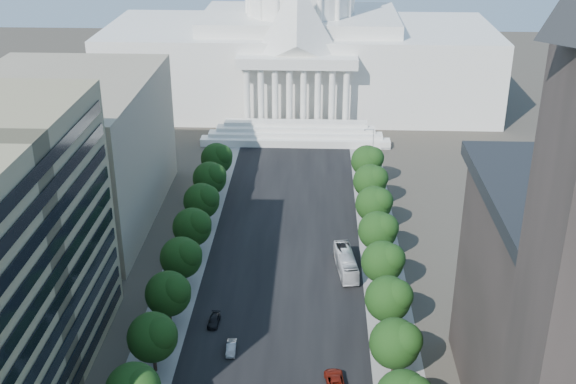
# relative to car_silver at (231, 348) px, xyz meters

# --- Properties ---
(road_asphalt) EXTENTS (30.00, 260.00, 0.01)m
(road_asphalt) POSITION_rel_car_silver_xyz_m (6.95, 36.85, -0.71)
(road_asphalt) COLOR black
(road_asphalt) RESTS_ON ground
(sidewalk_left) EXTENTS (8.00, 260.00, 0.02)m
(sidewalk_left) POSITION_rel_car_silver_xyz_m (-12.05, 36.85, -0.71)
(sidewalk_left) COLOR gray
(sidewalk_left) RESTS_ON ground
(sidewalk_right) EXTENTS (8.00, 260.00, 0.02)m
(sidewalk_right) POSITION_rel_car_silver_xyz_m (25.95, 36.85, -0.71)
(sidewalk_right) COLOR gray
(sidewalk_right) RESTS_ON ground
(capitol) EXTENTS (120.00, 56.00, 73.00)m
(capitol) POSITION_rel_car_silver_xyz_m (6.95, 131.74, 19.30)
(capitol) COLOR white
(capitol) RESTS_ON ground
(office_block_left_far) EXTENTS (38.00, 52.00, 30.00)m
(office_block_left_far) POSITION_rel_car_silver_xyz_m (-41.05, 46.85, 14.29)
(office_block_left_far) COLOR gray
(office_block_left_far) RESTS_ON ground
(tree_l_d) EXTENTS (7.79, 7.60, 9.97)m
(tree_l_d) POSITION_rel_car_silver_xyz_m (-10.71, -5.35, 5.75)
(tree_l_d) COLOR #33261C
(tree_l_d) RESTS_ON ground
(tree_l_e) EXTENTS (7.79, 7.60, 9.97)m
(tree_l_e) POSITION_rel_car_silver_xyz_m (-10.71, 6.65, 5.75)
(tree_l_e) COLOR #33261C
(tree_l_e) RESTS_ON ground
(tree_l_f) EXTENTS (7.79, 7.60, 9.97)m
(tree_l_f) POSITION_rel_car_silver_xyz_m (-10.71, 18.65, 5.75)
(tree_l_f) COLOR #33261C
(tree_l_f) RESTS_ON ground
(tree_l_g) EXTENTS (7.79, 7.60, 9.97)m
(tree_l_g) POSITION_rel_car_silver_xyz_m (-10.71, 30.65, 5.75)
(tree_l_g) COLOR #33261C
(tree_l_g) RESTS_ON ground
(tree_l_h) EXTENTS (7.79, 7.60, 9.97)m
(tree_l_h) POSITION_rel_car_silver_xyz_m (-10.71, 42.65, 5.75)
(tree_l_h) COLOR #33261C
(tree_l_h) RESTS_ON ground
(tree_l_i) EXTENTS (7.79, 7.60, 9.97)m
(tree_l_i) POSITION_rel_car_silver_xyz_m (-10.71, 54.65, 5.75)
(tree_l_i) COLOR #33261C
(tree_l_i) RESTS_ON ground
(tree_l_j) EXTENTS (7.79, 7.60, 9.97)m
(tree_l_j) POSITION_rel_car_silver_xyz_m (-10.71, 66.65, 5.75)
(tree_l_j) COLOR #33261C
(tree_l_j) RESTS_ON ground
(tree_r_d) EXTENTS (7.79, 7.60, 9.97)m
(tree_r_d) POSITION_rel_car_silver_xyz_m (25.29, -5.35, 5.75)
(tree_r_d) COLOR #33261C
(tree_r_d) RESTS_ON ground
(tree_r_e) EXTENTS (7.79, 7.60, 9.97)m
(tree_r_e) POSITION_rel_car_silver_xyz_m (25.29, 6.65, 5.75)
(tree_r_e) COLOR #33261C
(tree_r_e) RESTS_ON ground
(tree_r_f) EXTENTS (7.79, 7.60, 9.97)m
(tree_r_f) POSITION_rel_car_silver_xyz_m (25.29, 18.65, 5.75)
(tree_r_f) COLOR #33261C
(tree_r_f) RESTS_ON ground
(tree_r_g) EXTENTS (7.79, 7.60, 9.97)m
(tree_r_g) POSITION_rel_car_silver_xyz_m (25.29, 30.65, 5.75)
(tree_r_g) COLOR #33261C
(tree_r_g) RESTS_ON ground
(tree_r_h) EXTENTS (7.79, 7.60, 9.97)m
(tree_r_h) POSITION_rel_car_silver_xyz_m (25.29, 42.65, 5.75)
(tree_r_h) COLOR #33261C
(tree_r_h) RESTS_ON ground
(tree_r_i) EXTENTS (7.79, 7.60, 9.97)m
(tree_r_i) POSITION_rel_car_silver_xyz_m (25.29, 54.65, 5.75)
(tree_r_i) COLOR #33261C
(tree_r_i) RESTS_ON ground
(tree_r_j) EXTENTS (7.79, 7.60, 9.97)m
(tree_r_j) POSITION_rel_car_silver_xyz_m (25.29, 66.65, 5.75)
(tree_r_j) COLOR #33261C
(tree_r_j) RESTS_ON ground
(streetlight_c) EXTENTS (2.61, 0.44, 9.00)m
(streetlight_c) POSITION_rel_car_silver_xyz_m (26.86, 6.85, 5.11)
(streetlight_c) COLOR gray
(streetlight_c) RESTS_ON ground
(streetlight_d) EXTENTS (2.61, 0.44, 9.00)m
(streetlight_d) POSITION_rel_car_silver_xyz_m (26.86, 31.85, 5.11)
(streetlight_d) COLOR gray
(streetlight_d) RESTS_ON ground
(streetlight_e) EXTENTS (2.61, 0.44, 9.00)m
(streetlight_e) POSITION_rel_car_silver_xyz_m (26.86, 56.85, 5.11)
(streetlight_e) COLOR gray
(streetlight_e) RESTS_ON ground
(streetlight_f) EXTENTS (2.61, 0.44, 9.00)m
(streetlight_f) POSITION_rel_car_silver_xyz_m (26.86, 81.85, 5.11)
(streetlight_f) COLOR gray
(streetlight_f) RESTS_ON ground
(car_silver) EXTENTS (1.63, 4.34, 1.41)m
(car_silver) POSITION_rel_car_silver_xyz_m (0.00, 0.00, 0.00)
(car_silver) COLOR #96979D
(car_silver) RESTS_ON ground
(car_red) EXTENTS (3.53, 6.26, 1.65)m
(car_red) POSITION_rel_car_silver_xyz_m (16.27, -7.33, 0.12)
(car_red) COLOR maroon
(car_red) RESTS_ON ground
(car_dark_b) EXTENTS (1.98, 4.46, 1.27)m
(car_dark_b) POSITION_rel_car_silver_xyz_m (-3.78, 7.43, -0.07)
(car_dark_b) COLOR black
(car_dark_b) RESTS_ON ground
(city_bus) EXTENTS (4.62, 13.16, 3.59)m
(city_bus) POSITION_rel_car_silver_xyz_m (18.85, 25.99, 1.09)
(city_bus) COLOR silver
(city_bus) RESTS_ON ground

